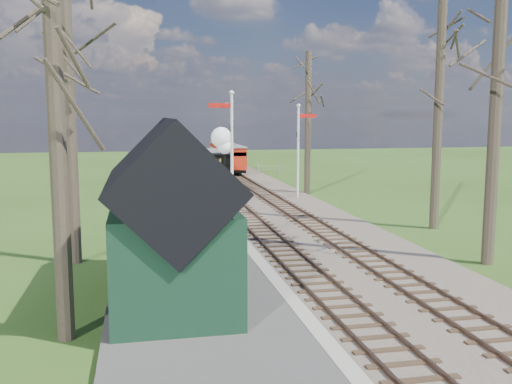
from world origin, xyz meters
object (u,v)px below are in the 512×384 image
Objects in this scene: semaphore_near at (230,145)px; red_carriage_b at (222,154)px; semaphore_far at (299,144)px; locomotive at (220,164)px; coach at (209,164)px; sign_board at (234,241)px; bench at (211,296)px; station_shed at (171,221)px; person at (214,266)px; red_carriage_a at (232,159)px.

semaphore_near is 1.34× the size of red_carriage_b.
semaphore_far reaches higher than locomotive.
coach is at bearing 89.89° from locomotive.
sign_board is 0.74× the size of bench.
semaphore_far is 1.39× the size of locomotive.
station_shed is 27.47m from coach.
locomotive is 3.29× the size of person.
semaphore_near reaches higher than red_carriage_a.
coach is (-4.37, 9.12, -1.94)m from semaphore_far.
locomotive is 0.89× the size of red_carriage_a.
semaphore_far is at bearing -30.03° from person.
semaphore_near is (3.53, 12.00, 1.35)m from station_shed.
person reaches higher than sign_board.
red_carriage_a is 1.00× the size of red_carriage_b.
semaphore_far is at bearing -64.38° from coach.
sign_board is at bearing -98.26° from semaphore_near.
semaphore_near is at bearing -97.37° from red_carriage_b.
coach is at bearing 81.00° from station_shed.
red_carriage_a reaches higher than sign_board.
red_carriage_a is (2.60, 5.43, -0.03)m from coach.
red_carriage_b is at bearing 90.00° from red_carriage_a.
locomotive is 22.65m from bench.
coach reaches higher than bench.
sign_board is (-4.53, -28.57, -0.65)m from red_carriage_a.
locomotive reaches higher than person.
semaphore_near is at bearing 78.75° from bench.
station_shed is at bearing -106.38° from semaphore_near.
coach is at bearing 83.15° from bench.
red_carriage_a is at bearing 80.69° from semaphore_near.
station_shed reaches higher than coach.
bench is 1.14× the size of person.
red_carriage_b is 39.80m from bench.
red_carriage_a is (-1.77, 14.55, -1.97)m from semaphore_far.
locomotive is at bearing 78.50° from station_shed.
station_shed reaches higher than locomotive.
locomotive is 17.19m from red_carriage_b.
bench is at bearing -98.69° from red_carriage_b.
red_carriage_a and red_carriage_b have the same top height.
station_shed is 38.68m from red_carriage_b.
semaphore_far is 15.60m from sign_board.
sign_board is at bearing -96.42° from locomotive.
semaphore_near reaches higher than semaphore_far.
sign_board is (-1.16, -8.02, -2.89)m from semaphore_near.
red_carriage_a is at bearing 78.04° from station_shed.
red_carriage_a is at bearing -16.96° from person.
semaphore_near is at bearing -92.91° from coach.
bench is (-6.01, -33.84, -0.81)m from red_carriage_a.
coach is at bearing -103.38° from red_carriage_b.
semaphore_near reaches higher than bench.
station_shed is 1.53× the size of locomotive.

